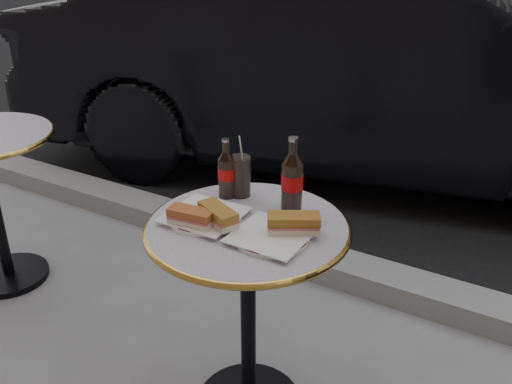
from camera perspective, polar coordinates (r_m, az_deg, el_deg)
The scene contains 12 objects.
asphalt_road at distance 6.51m, azimuth 23.01°, elevation 9.86°, with size 40.00×8.00×0.00m, color black.
curb at distance 2.76m, azimuth 9.07°, elevation -7.83°, with size 40.00×0.20×0.12m, color gray.
bistro_table at distance 1.91m, azimuth -0.78°, elevation -12.93°, with size 0.62×0.62×0.73m, color #BAB2C4, non-canonical shape.
plate_left at distance 1.74m, azimuth -5.15°, elevation -2.50°, with size 0.23×0.23×0.01m, color white.
plate_right at distance 1.63m, azimuth 1.54°, elevation -4.54°, with size 0.22×0.22×0.01m, color silver.
sandwich_left_a at distance 1.68m, azimuth -6.50°, elevation -2.57°, with size 0.13×0.06×0.05m, color #A9562A.
sandwich_left_b at distance 1.68m, azimuth -3.81°, elevation -2.42°, with size 0.14×0.07×0.05m, color olive.
sandwich_right at distance 1.63m, azimuth 3.78°, elevation -3.24°, with size 0.15×0.07×0.05m, color #9A6727.
cola_bottle_left at distance 1.84m, azimuth -2.98°, elevation 2.39°, with size 0.06×0.06×0.20m, color black, non-canonical shape.
cola_bottle_right at distance 1.73m, azimuth 3.65°, elevation 1.69°, with size 0.07×0.07×0.25m, color black, non-canonical shape.
cola_glass at distance 1.86m, azimuth -1.55°, elevation 1.60°, with size 0.07×0.07×0.14m, color black.
parked_car at distance 3.82m, azimuth 11.25°, elevation 12.71°, with size 4.44×1.54×1.46m, color black.
Camera 1 is at (0.78, -1.27, 1.56)m, focal length 40.00 mm.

